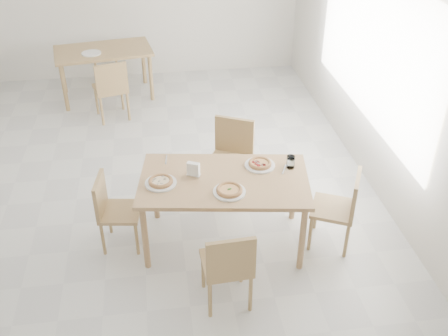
{
  "coord_description": "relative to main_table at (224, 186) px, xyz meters",
  "views": [
    {
      "loc": [
        0.59,
        -4.92,
        3.5
      ],
      "look_at": [
        1.17,
        -0.93,
        0.87
      ],
      "focal_mm": 42.0,
      "sensor_mm": 36.0,
      "label": 1
    }
  ],
  "objects": [
    {
      "name": "room",
      "position": [
        1.81,
        1.23,
        0.83
      ],
      "size": [
        7.28,
        7.0,
        7.0
      ],
      "color": "silver",
      "rests_on": "ground"
    },
    {
      "name": "main_table",
      "position": [
        0.0,
        0.0,
        0.0
      ],
      "size": [
        1.7,
        1.12,
        0.75
      ],
      "rotation": [
        0.0,
        0.0,
        -0.15
      ],
      "color": "tan",
      "rests_on": "ground"
    },
    {
      "name": "chair_south",
      "position": [
        -0.09,
        -0.84,
        -0.2
      ],
      "size": [
        0.43,
        0.43,
        0.82
      ],
      "rotation": [
        0.0,
        0.0,
        3.2
      ],
      "color": "#A48152",
      "rests_on": "ground"
    },
    {
      "name": "chair_north",
      "position": [
        0.2,
        0.83,
        -0.16
      ],
      "size": [
        0.59,
        0.59,
        0.89
      ],
      "rotation": [
        0.0,
        0.0,
        -0.46
      ],
      "color": "#A48152",
      "rests_on": "ground"
    },
    {
      "name": "chair_west",
      "position": [
        -1.07,
        0.12,
        -0.23
      ],
      "size": [
        0.43,
        0.43,
        0.77
      ],
      "rotation": [
        0.0,
        0.0,
        1.42
      ],
      "color": "#A48152",
      "rests_on": "ground"
    },
    {
      "name": "chair_east",
      "position": [
        1.11,
        -0.2,
        -0.2
      ],
      "size": [
        0.54,
        0.54,
        0.82
      ],
      "rotation": [
        0.0,
        0.0,
        -2.02
      ],
      "color": "#A48152",
      "rests_on": "ground"
    },
    {
      "name": "plate_margherita",
      "position": [
        0.02,
        -0.22,
        0.09
      ],
      "size": [
        0.3,
        0.3,
        0.02
      ],
      "primitive_type": "cylinder",
      "color": "white",
      "rests_on": "main_table"
    },
    {
      "name": "plate_mushroom",
      "position": [
        -0.59,
        0.01,
        0.09
      ],
      "size": [
        0.29,
        0.29,
        0.02
      ],
      "primitive_type": "cylinder",
      "color": "white",
      "rests_on": "main_table"
    },
    {
      "name": "plate_pepperoni",
      "position": [
        0.38,
        0.17,
        0.09
      ],
      "size": [
        0.29,
        0.29,
        0.02
      ],
      "primitive_type": "cylinder",
      "color": "white",
      "rests_on": "main_table"
    },
    {
      "name": "pizza_margherita",
      "position": [
        0.02,
        -0.22,
        0.11
      ],
      "size": [
        0.24,
        0.24,
        0.03
      ],
      "rotation": [
        0.0,
        0.0,
        -0.01
      ],
      "color": "tan",
      "rests_on": "plate_margherita"
    },
    {
      "name": "pizza_mushroom",
      "position": [
        -0.59,
        0.01,
        0.11
      ],
      "size": [
        0.25,
        0.25,
        0.03
      ],
      "rotation": [
        0.0,
        0.0,
        0.12
      ],
      "color": "tan",
      "rests_on": "plate_mushroom"
    },
    {
      "name": "pizza_pepperoni",
      "position": [
        0.38,
        0.17,
        0.11
      ],
      "size": [
        0.27,
        0.27,
        0.03
      ],
      "rotation": [
        0.0,
        0.0,
        0.23
      ],
      "color": "tan",
      "rests_on": "plate_pepperoni"
    },
    {
      "name": "tumbler_a",
      "position": [
        0.67,
        0.14,
        0.13
      ],
      "size": [
        0.08,
        0.08,
        0.1
      ],
      "primitive_type": "cylinder",
      "color": "white",
      "rests_on": "main_table"
    },
    {
      "name": "tumbler_b",
      "position": [
        0.66,
        0.1,
        0.13
      ],
      "size": [
        0.08,
        0.08,
        0.1
      ],
      "primitive_type": "cylinder",
      "color": "white",
      "rests_on": "main_table"
    },
    {
      "name": "napkin_holder",
      "position": [
        -0.28,
        0.09,
        0.15
      ],
      "size": [
        0.14,
        0.11,
        0.14
      ],
      "rotation": [
        0.0,
        0.0,
        -0.46
      ],
      "color": "silver",
      "rests_on": "main_table"
    },
    {
      "name": "fork_a",
      "position": [
        -0.52,
        0.41,
        0.08
      ],
      "size": [
        0.03,
        0.18,
        0.01
      ],
      "primitive_type": "cube",
      "rotation": [
        0.0,
        0.0,
        -0.1
      ],
      "color": "silver",
      "rests_on": "main_table"
    },
    {
      "name": "fork_b",
      "position": [
        0.59,
        0.07,
        0.08
      ],
      "size": [
        0.08,
        0.16,
        0.01
      ],
      "primitive_type": "cube",
      "rotation": [
        0.0,
        0.0,
        -0.43
      ],
      "color": "silver",
      "rests_on": "main_table"
    },
    {
      "name": "second_table",
      "position": [
        -1.29,
        3.62,
        -0.01
      ],
      "size": [
        1.51,
        1.01,
        0.75
      ],
      "rotation": [
        0.0,
        0.0,
        0.15
      ],
      "color": "#A48152",
      "rests_on": "ground"
    },
    {
      "name": "chair_back_s",
      "position": [
        -1.17,
        2.82,
        -0.16
      ],
      "size": [
        0.53,
        0.53,
        0.88
      ],
      "rotation": [
        0.0,
        0.0,
        3.4
      ],
      "color": "#A48152",
      "rests_on": "ground"
    },
    {
      "name": "chair_back_n",
      "position": [
        -1.38,
        4.44,
        -0.21
      ],
      "size": [
        0.48,
        0.48,
        0.8
      ],
      "rotation": [
        0.0,
        0.0,
        0.24
      ],
      "color": "#A48152",
      "rests_on": "ground"
    },
    {
      "name": "plate_empty",
      "position": [
        -1.45,
        3.47,
        0.09
      ],
      "size": [
        0.28,
        0.28,
        0.02
      ],
      "primitive_type": "cylinder",
      "color": "white",
      "rests_on": "second_table"
    }
  ]
}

